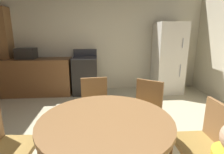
# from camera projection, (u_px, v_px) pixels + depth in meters

# --- Properties ---
(wall_back) EXTENTS (5.75, 0.12, 2.70)m
(wall_back) POSITION_uv_depth(u_px,v_px,m) (98.00, 39.00, 4.59)
(wall_back) COLOR beige
(wall_back) RESTS_ON ground
(kitchen_counter) EXTENTS (1.87, 0.60, 0.90)m
(kitchen_counter) POSITION_uv_depth(u_px,v_px,m) (33.00, 77.00, 4.29)
(kitchen_counter) COLOR brown
(kitchen_counter) RESTS_ON ground
(pantry_column) EXTENTS (0.44, 0.36, 2.10)m
(pantry_column) POSITION_uv_depth(u_px,v_px,m) (3.00, 52.00, 4.27)
(pantry_column) COLOR olive
(pantry_column) RESTS_ON ground
(oven_range) EXTENTS (0.60, 0.60, 1.10)m
(oven_range) POSITION_uv_depth(u_px,v_px,m) (85.00, 75.00, 4.39)
(oven_range) COLOR black
(oven_range) RESTS_ON ground
(refrigerator) EXTENTS (0.68, 0.68, 1.76)m
(refrigerator) POSITION_uv_depth(u_px,v_px,m) (168.00, 58.00, 4.41)
(refrigerator) COLOR silver
(refrigerator) RESTS_ON ground
(microwave) EXTENTS (0.44, 0.32, 0.26)m
(microwave) POSITION_uv_depth(u_px,v_px,m) (26.00, 53.00, 4.15)
(microwave) COLOR black
(microwave) RESTS_ON kitchen_counter
(dining_table) EXTENTS (1.19, 1.19, 0.76)m
(dining_table) POSITION_uv_depth(u_px,v_px,m) (106.00, 134.00, 1.57)
(dining_table) COLOR olive
(dining_table) RESTS_ON ground
(chair_west) EXTENTS (0.43, 0.43, 0.87)m
(chair_west) POSITION_uv_depth(u_px,v_px,m) (3.00, 145.00, 1.58)
(chair_west) COLOR olive
(chair_west) RESTS_ON ground
(chair_east) EXTENTS (0.40, 0.40, 0.87)m
(chair_east) POSITION_uv_depth(u_px,v_px,m) (204.00, 140.00, 1.66)
(chair_east) COLOR olive
(chair_east) RESTS_ON ground
(chair_north) EXTENTS (0.44, 0.44, 0.87)m
(chair_north) POSITION_uv_depth(u_px,v_px,m) (95.00, 104.00, 2.49)
(chair_north) COLOR olive
(chair_north) RESTS_ON ground
(chair_northeast) EXTENTS (0.56, 0.56, 0.87)m
(chair_northeast) POSITION_uv_depth(u_px,v_px,m) (146.00, 108.00, 2.36)
(chair_northeast) COLOR olive
(chair_northeast) RESTS_ON ground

